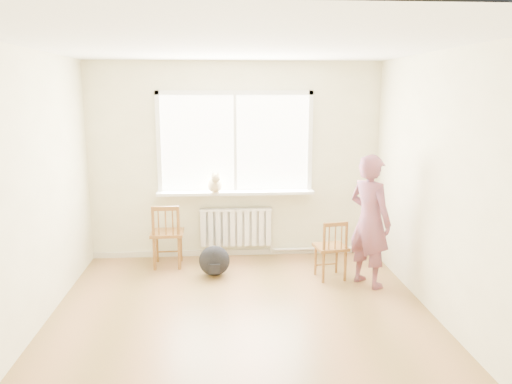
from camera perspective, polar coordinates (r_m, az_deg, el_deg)
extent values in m
plane|color=#98683E|center=(5.13, -1.47, -15.20)|extent=(4.50, 4.50, 0.00)
plane|color=white|center=(4.60, -1.65, 16.44)|extent=(4.50, 4.50, 0.00)
cube|color=#EEE9BF|center=(6.90, -2.39, 3.54)|extent=(4.00, 0.01, 2.70)
cube|color=white|center=(6.85, -2.40, 5.59)|extent=(2.00, 0.02, 1.30)
cube|color=white|center=(6.79, -2.44, 11.28)|extent=(2.12, 0.05, 0.06)
cube|color=white|center=(6.87, -11.05, 5.41)|extent=(0.06, 0.05, 1.42)
cube|color=white|center=(6.93, 6.18, 5.60)|extent=(0.06, 0.05, 1.42)
cube|color=white|center=(6.83, -2.39, 5.57)|extent=(0.04, 0.05, 1.30)
cube|color=white|center=(6.86, -2.33, -0.07)|extent=(2.15, 0.22, 0.04)
cube|color=white|center=(7.04, -2.31, -4.00)|extent=(1.00, 0.02, 0.55)
cube|color=white|center=(6.99, -2.30, -4.11)|extent=(1.00, 0.10, 0.51)
cube|color=white|center=(6.92, -2.32, -2.04)|extent=(1.00, 0.12, 0.03)
cylinder|color=silver|center=(7.27, 7.67, -6.42)|extent=(1.40, 0.04, 0.04)
cube|color=beige|center=(7.18, -2.30, -6.89)|extent=(4.00, 0.03, 0.08)
cube|color=brown|center=(6.74, -10.10, -4.63)|extent=(0.43, 0.41, 0.04)
cylinder|color=brown|center=(6.94, -8.59, -6.05)|extent=(0.04, 0.04, 0.45)
cylinder|color=brown|center=(6.98, -11.24, -6.06)|extent=(0.04, 0.04, 0.45)
cylinder|color=brown|center=(6.64, -8.77, -6.88)|extent=(0.04, 0.04, 0.45)
cylinder|color=brown|center=(6.67, -11.55, -6.89)|extent=(0.04, 0.04, 0.45)
cylinder|color=brown|center=(6.58, -8.83, -5.22)|extent=(0.04, 0.04, 0.85)
cylinder|color=brown|center=(6.61, -11.62, -5.24)|extent=(0.04, 0.04, 0.85)
cube|color=brown|center=(6.49, -10.35, -1.87)|extent=(0.35, 0.04, 0.06)
cylinder|color=brown|center=(6.53, -9.50, -3.41)|extent=(0.02, 0.02, 0.34)
cylinder|color=brown|center=(6.54, -10.29, -3.41)|extent=(0.02, 0.02, 0.34)
cylinder|color=brown|center=(6.55, -11.08, -3.42)|extent=(0.02, 0.02, 0.34)
cube|color=brown|center=(6.29, 8.52, -6.24)|extent=(0.42, 0.41, 0.04)
cylinder|color=brown|center=(6.53, 9.19, -7.44)|extent=(0.03, 0.03, 0.40)
cylinder|color=brown|center=(6.43, 6.82, -7.67)|extent=(0.03, 0.03, 0.40)
cylinder|color=brown|center=(6.28, 10.17, -8.24)|extent=(0.03, 0.03, 0.40)
cylinder|color=brown|center=(6.18, 7.71, -8.50)|extent=(0.03, 0.03, 0.40)
cylinder|color=brown|center=(6.23, 10.22, -6.70)|extent=(0.04, 0.04, 0.76)
cylinder|color=brown|center=(6.13, 7.75, -6.93)|extent=(0.04, 0.04, 0.76)
cube|color=brown|center=(6.07, 9.10, -3.67)|extent=(0.31, 0.08, 0.05)
cylinder|color=brown|center=(6.15, 9.75, -5.06)|extent=(0.02, 0.02, 0.30)
cylinder|color=brown|center=(6.12, 9.05, -5.12)|extent=(0.02, 0.02, 0.30)
cylinder|color=brown|center=(6.09, 8.35, -5.17)|extent=(0.02, 0.02, 0.30)
imported|color=#AE3A53|center=(6.05, 12.87, -3.23)|extent=(0.64, 0.69, 1.59)
ellipsoid|color=beige|center=(6.76, -4.73, 0.88)|extent=(0.23, 0.32, 0.22)
sphere|color=beige|center=(6.60, -4.64, 1.60)|extent=(0.12, 0.12, 0.12)
cone|color=beige|center=(6.59, -4.94, 2.12)|extent=(0.04, 0.04, 0.05)
cone|color=beige|center=(6.59, -4.36, 2.14)|extent=(0.04, 0.04, 0.05)
cylinder|color=beige|center=(6.93, -4.82, 0.56)|extent=(0.05, 0.20, 0.03)
cylinder|color=beige|center=(6.66, -4.93, 0.22)|extent=(0.03, 0.03, 0.11)
cylinder|color=beige|center=(6.67, -4.35, 0.24)|extent=(0.03, 0.03, 0.11)
ellipsoid|color=black|center=(6.38, -4.78, -7.84)|extent=(0.47, 0.42, 0.39)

